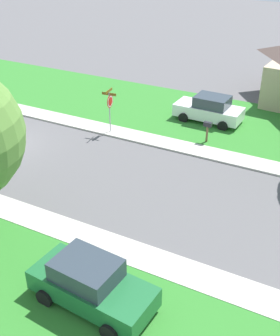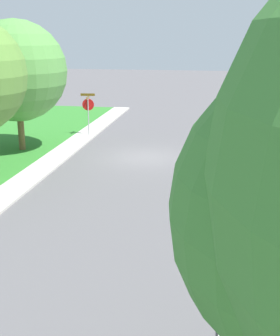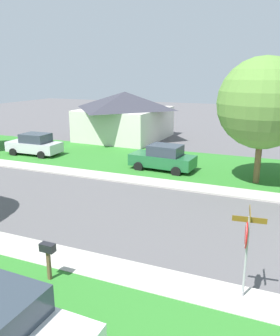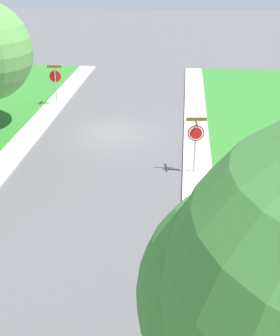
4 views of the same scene
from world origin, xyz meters
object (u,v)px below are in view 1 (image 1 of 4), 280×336
at_px(car_white_far_down_street, 209,109).
at_px(car_green_kerbside_mid, 91,284).
at_px(stop_sign_far_corner, 110,104).
at_px(mailbox, 208,127).

xyz_separation_m(car_white_far_down_street, car_green_kerbside_mid, (16.42, 1.81, 0.00)).
xyz_separation_m(stop_sign_far_corner, car_green_kerbside_mid, (12.00, 6.54, -1.01)).
bearing_deg(stop_sign_far_corner, car_green_kerbside_mid, 28.61).
bearing_deg(car_white_far_down_street, car_green_kerbside_mid, 6.29).
relative_size(car_white_far_down_street, mailbox, 3.32).
xyz_separation_m(stop_sign_far_corner, mailbox, (-1.43, 5.69, -0.88)).
height_order(stop_sign_far_corner, mailbox, stop_sign_far_corner).
distance_m(car_green_kerbside_mid, mailbox, 13.46).
bearing_deg(car_white_far_down_street, mailbox, 17.82).
distance_m(stop_sign_far_corner, car_green_kerbside_mid, 13.71).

